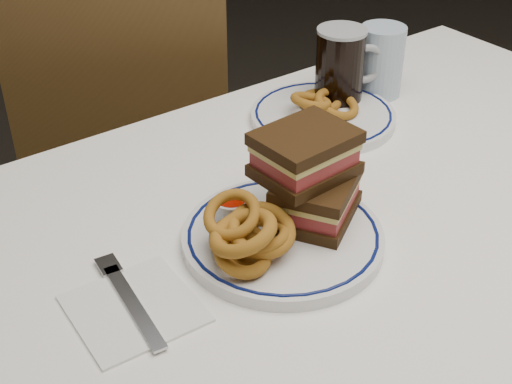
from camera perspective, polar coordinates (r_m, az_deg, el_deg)
dining_table at (r=1.14m, az=9.33°, el=-4.86°), size 1.27×0.87×0.75m
chair_far at (r=1.74m, az=-10.63°, el=5.76°), size 0.62×0.62×1.01m
main_plate at (r=0.97m, az=2.16°, el=-3.61°), size 0.28×0.28×0.02m
reuben_sandwich at (r=0.97m, az=4.40°, el=1.31°), size 0.16×0.15×0.13m
onion_rings_main at (r=0.91m, az=-0.76°, el=-3.48°), size 0.13×0.12×0.10m
ketchup_ramekin at (r=0.99m, az=-1.98°, el=-1.18°), size 0.05×0.05×0.03m
beer_mug at (r=1.31m, az=6.84°, el=9.85°), size 0.13×0.09×0.15m
water_glass at (r=1.37m, az=9.96°, el=10.29°), size 0.08×0.08×0.13m
far_plate at (r=1.28m, az=5.38°, el=6.10°), size 0.26×0.26×0.02m
onion_rings_far at (r=1.27m, az=5.42°, el=7.19°), size 0.12×0.12×0.05m
napkin_fork at (r=0.89m, az=-9.82°, el=-9.00°), size 0.15×0.19×0.01m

